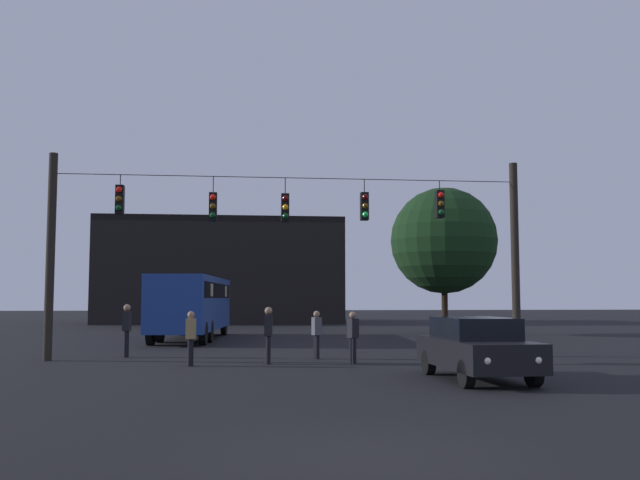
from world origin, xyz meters
name	(u,v)px	position (x,y,z in m)	size (l,w,h in m)	color
ground_plane	(276,341)	(0.00, 24.50, 0.00)	(168.00, 168.00, 0.00)	black
overhead_signal_span	(290,240)	(-0.06, 14.62, 3.96)	(15.89, 0.44, 6.73)	black
city_bus	(193,301)	(-4.02, 25.83, 1.87)	(3.39, 11.17, 3.00)	navy
car_near_right	(476,347)	(4.08, 7.97, 0.80)	(1.94, 4.39, 1.52)	black
pedestrian_crossing_left	(191,335)	(-3.13, 12.33, 0.91)	(0.29, 0.39, 1.61)	black
pedestrian_crossing_center	(127,327)	(-5.52, 15.74, 1.02)	(0.27, 0.38, 1.79)	black
pedestrian_crossing_right	(268,332)	(-0.82, 12.74, 0.98)	(0.27, 0.38, 1.73)	black
pedestrian_near_bus	(317,332)	(0.83, 14.38, 0.89)	(0.31, 0.40, 1.58)	black
pedestrian_trailing	(353,334)	(1.75, 12.57, 0.89)	(0.35, 0.42, 1.58)	black
corner_building	(222,272)	(-3.34, 50.95, 4.18)	(19.33, 11.82, 8.36)	black
tree_left_silhouette	(444,241)	(9.45, 28.88, 5.18)	(5.87, 5.87, 8.12)	black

